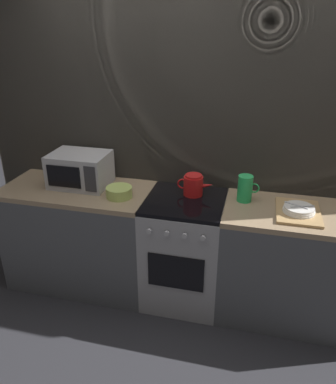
% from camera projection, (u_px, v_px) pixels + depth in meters
% --- Properties ---
extents(ground_plane, '(8.00, 8.00, 0.00)m').
position_uv_depth(ground_plane, '(183.00, 295.00, 3.22)').
color(ground_plane, '#2D2D33').
extents(back_wall, '(3.60, 0.05, 2.40)m').
position_uv_depth(back_wall, '(194.00, 149.00, 3.01)').
color(back_wall, '#A39989').
rests_on(back_wall, ground_plane).
extents(counter_left, '(1.20, 0.60, 0.90)m').
position_uv_depth(counter_left, '(81.00, 236.00, 3.23)').
color(counter_left, '#515459').
rests_on(counter_left, ground_plane).
extents(stove_unit, '(0.60, 0.63, 0.90)m').
position_uv_depth(stove_unit, '(184.00, 250.00, 3.03)').
color(stove_unit, '#9E9EA3').
rests_on(stove_unit, ground_plane).
extents(counter_right, '(1.20, 0.60, 0.90)m').
position_uv_depth(counter_right, '(301.00, 266.00, 2.83)').
color(counter_right, '#515459').
rests_on(counter_right, ground_plane).
extents(microwave, '(0.46, 0.35, 0.27)m').
position_uv_depth(microwave, '(80.00, 170.00, 3.05)').
color(microwave, '#B2B2B7').
rests_on(microwave, counter_left).
extents(kettle, '(0.28, 0.15, 0.17)m').
position_uv_depth(kettle, '(193.00, 185.00, 2.90)').
color(kettle, red).
rests_on(kettle, stove_unit).
extents(mixing_bowl, '(0.20, 0.20, 0.08)m').
position_uv_depth(mixing_bowl, '(119.00, 192.00, 2.88)').
color(mixing_bowl, '#B7D166').
rests_on(mixing_bowl, counter_left).
extents(pitcher, '(0.16, 0.11, 0.20)m').
position_uv_depth(pitcher, '(245.00, 188.00, 2.79)').
color(pitcher, green).
rests_on(pitcher, counter_right).
extents(dish_pile, '(0.30, 0.40, 0.07)m').
position_uv_depth(dish_pile, '(298.00, 211.00, 2.63)').
color(dish_pile, tan).
rests_on(dish_pile, counter_right).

